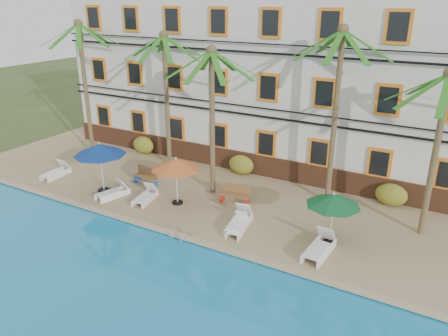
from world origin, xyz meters
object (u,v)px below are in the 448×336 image
Objects in this scene: lounger_f at (320,247)px; lounger_b at (113,192)px; lounger_e at (238,226)px; pool_ladder at (181,238)px; umbrella_green at (333,200)px; lounger_d at (239,221)px; umbrella_blue at (100,150)px; palm_e at (440,130)px; bench_right at (235,194)px; palm_c at (212,101)px; umbrella_red at (176,164)px; palm_b at (166,82)px; palm_a at (84,71)px; palm_d at (337,94)px; bench_left at (146,176)px; lounger_a at (56,172)px; lounger_c at (145,196)px.

lounger_b is at bearing -179.70° from lounger_f.
lounger_e reaches higher than pool_ladder.
umbrella_green is 4.17m from lounger_d.
umbrella_blue is 1.29× the size of lounger_f.
palm_e is 3.39× the size of lounger_d.
lounger_d is 0.34m from lounger_e.
bench_right is (-1.44, 2.40, 0.22)m from lounger_e.
pool_ladder is (1.24, -4.65, -4.78)m from palm_c.
umbrella_red is 1.40× the size of lounger_e.
palm_e is 11.17m from pool_ladder.
palm_b is 4.23× the size of lounger_b.
palm_c is at bearing 28.23° from umbrella_blue.
palm_a reaches higher than umbrella_red.
pool_ladder is at bearing -162.39° from lounger_f.
palm_d is 10.67m from bench_left.
umbrella_green is 1.08× the size of lounger_f.
lounger_a is 0.89× the size of lounger_d.
palm_d is 11.81m from umbrella_blue.
lounger_d reaches higher than lounger_b.
lounger_a is at bearing -179.94° from lounger_c.
palm_c reaches higher than bench_right.
lounger_b is at bearing -179.41° from lounger_e.
bench_left is (-13.51, -1.66, -4.09)m from palm_e.
lounger_f is at bearing -25.56° from bench_right.
lounger_d reaches higher than lounger_a.
palm_a is at bearing -176.63° from palm_d.
bench_left is at bearing 142.27° from pool_ladder.
umbrella_red is 3.83m from lounger_b.
palm_a is 9.73m from umbrella_red.
bench_left is (-6.55, 1.72, 0.17)m from lounger_d.
lounger_f reaches higher than lounger_c.
bench_right is (-3.86, -2.40, -4.87)m from palm_d.
pool_ladder is at bearing -52.26° from umbrella_red.
umbrella_red is at bearing -148.38° from palm_d.
palm_d is at bearing 166.11° from palm_e.
palm_c reaches higher than pool_ladder.
palm_b is 6.88m from lounger_b.
lounger_b is at bearing -143.65° from palm_c.
palm_c is 4.78× the size of bench_right.
palm_a is 1.12× the size of palm_c.
palm_e is at bearing 32.15° from pool_ladder.
umbrella_blue is 4.21m from lounger_a.
umbrella_green reaches higher than lounger_a.
palm_e reaches higher than umbrella_blue.
bench_right is (5.22, 0.36, 0.00)m from bench_left.
lounger_d is (7.92, 0.09, -1.95)m from umbrella_blue.
palm_d reaches higher than bench_right.
umbrella_red is 1.31× the size of lounger_b.
lounger_b is 10.70m from lounger_f.
lounger_d is 1.33× the size of bench_left.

